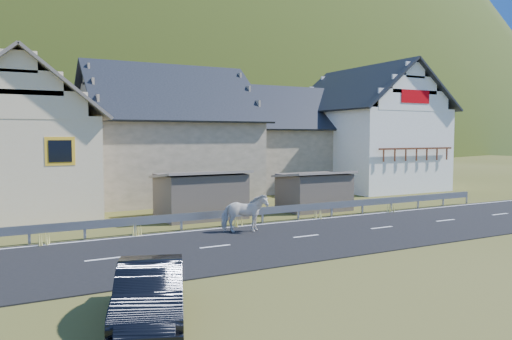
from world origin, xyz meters
TOP-DOWN VIEW (x-y plane):
  - ground at (0.00, 0.00)m, footprint 160.00×160.00m
  - road at (0.00, 0.00)m, footprint 60.00×7.00m
  - lane_markings at (0.00, 0.00)m, footprint 60.00×6.60m
  - guardrail at (-0.00, 3.68)m, footprint 28.10×0.09m
  - shed_left at (-2.00, 6.50)m, footprint 4.30×3.30m
  - shed_right at (4.50, 6.00)m, footprint 3.80×2.90m
  - house_cream at (-10.00, 12.00)m, footprint 7.80×9.80m
  - house_stone_a at (-1.00, 15.00)m, footprint 10.80×9.80m
  - house_stone_b at (9.00, 17.00)m, footprint 9.80×8.80m
  - house_white at (15.00, 14.00)m, footprint 8.80×10.80m
  - mountain at (5.00, 180.00)m, footprint 440.00×280.00m
  - horse at (-1.83, 1.91)m, footprint 1.36×2.08m
  - car at (-8.17, -6.13)m, footprint 2.64×4.31m

SIDE VIEW (x-z plane):
  - mountain at x=5.00m, z-range -150.00..110.00m
  - ground at x=0.00m, z-range 0.00..0.00m
  - road at x=0.00m, z-range 0.00..0.04m
  - lane_markings at x=0.00m, z-range 0.04..0.05m
  - guardrail at x=0.00m, z-range 0.19..0.94m
  - car at x=-8.17m, z-range 0.00..1.34m
  - horse at x=-1.83m, z-range 0.04..1.66m
  - shed_right at x=4.50m, z-range -0.10..2.10m
  - shed_left at x=-2.00m, z-range -0.10..2.30m
  - house_stone_b at x=9.00m, z-range 0.19..8.29m
  - house_cream at x=-10.00m, z-range 0.21..8.51m
  - house_stone_a at x=-1.00m, z-range 0.18..9.08m
  - house_white at x=15.00m, z-range 0.21..9.91m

